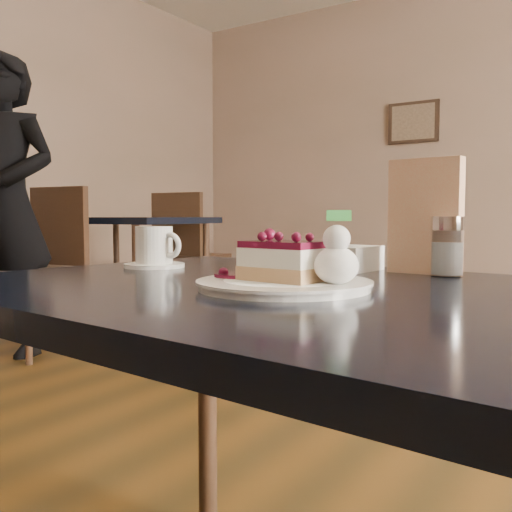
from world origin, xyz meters
The scene contains 11 objects.
main_table centered at (-0.08, 0.08, 0.61)m, with size 1.16×0.83×0.68m.
dessert_plate centered at (-0.09, 0.04, 0.68)m, with size 0.23×0.23×0.01m, color white.
cheesecake_slice centered at (-0.09, 0.04, 0.72)m, with size 0.12×0.09×0.05m.
whipped_cream centered at (-0.01, 0.04, 0.72)m, with size 0.06×0.06×0.05m.
berry_sauce centered at (-0.17, 0.04, 0.69)m, with size 0.07×0.07×0.01m, color #46112C.
coffee_set centered at (-0.47, 0.19, 0.71)m, with size 0.13×0.12×0.08m.
menu_card centered at (0.01, 0.36, 0.78)m, with size 0.13×0.03×0.20m, color beige.
sugar_shaker centered at (0.05, 0.33, 0.73)m, with size 0.05×0.05×0.10m.
napkin_stack centered at (-0.14, 0.34, 0.70)m, with size 0.11×0.11×0.05m, color white.
bg_table_far_left centered at (-2.51, 2.07, 0.07)m, with size 1.10×1.87×1.25m.
patron centered at (-2.62, 1.28, 0.84)m, with size 0.62×0.40×1.69m, color black.
Camera 1 is at (0.30, -0.63, 0.78)m, focal length 40.00 mm.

